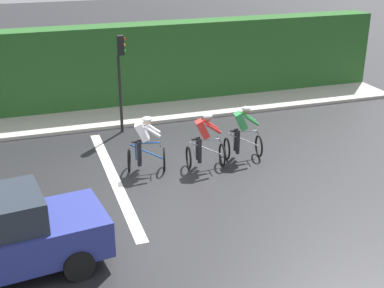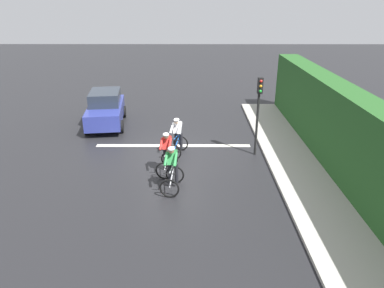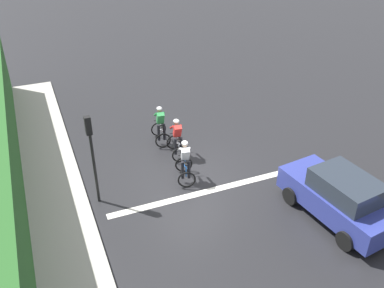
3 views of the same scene
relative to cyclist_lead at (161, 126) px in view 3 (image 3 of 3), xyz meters
The scene contains 9 objects.
ground_plane 3.14m from the cyclist_lead, 86.44° to the right, with size 80.00×80.00×0.00m, color black.
sidewalk_kerb 5.29m from the cyclist_lead, 168.70° to the right, with size 2.80×19.02×0.12m, color #ADA89E.
stone_wall_low 6.14m from the cyclist_lead, behind, with size 0.44×19.02×0.67m, color gray.
road_marking_stop_line 4.10m from the cyclist_lead, 87.31° to the right, with size 7.00×0.30×0.01m, color silver.
cyclist_lead is the anchor object (origin of this frame).
cyclist_second 1.35m from the cyclist_lead, 78.44° to the right, with size 0.80×1.15×1.66m.
cyclist_mid 3.03m from the cyclist_lead, 90.94° to the right, with size 0.94×1.22×1.66m.
car_navy 7.95m from the cyclist_lead, 60.93° to the right, with size 2.27×4.28×1.76m.
traffic_light_near_crossing 4.73m from the cyclist_lead, 138.42° to the right, with size 0.21×0.31×3.34m.
Camera 3 is at (-5.05, -12.43, 9.69)m, focal length 40.16 mm.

